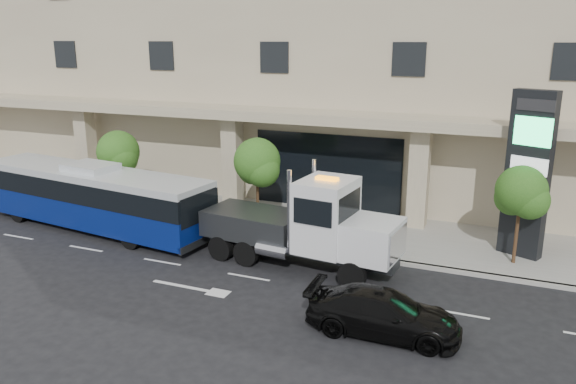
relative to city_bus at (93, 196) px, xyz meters
The scene contains 11 objects.
ground 9.58m from the city_bus, ahead, with size 120.00×120.00×0.00m, color black.
sidewalk 10.42m from the city_bus, 24.00° to the left, with size 120.00×6.00×0.15m, color gray.
curb 9.61m from the city_bus, ahead, with size 120.00×0.30×0.15m, color gray.
convention_center 19.26m from the city_bus, 57.23° to the left, with size 60.00×17.60×20.00m.
tree_left 3.19m from the city_bus, 101.59° to the left, with size 2.27×2.20×4.22m.
tree_mid 8.09m from the city_bus, 20.50° to the left, with size 2.28×2.20×4.38m.
tree_right 19.18m from the city_bus, ahead, with size 2.10×2.00×4.04m.
city_bus is the anchor object (origin of this frame).
tow_truck 11.18m from the city_bus, ahead, with size 9.38×3.13×4.25m.
black_sedan 15.91m from the city_bus, 16.69° to the right, with size 1.96×4.82×1.40m, color black.
signage_pylon 19.57m from the city_bus, 11.35° to the left, with size 1.81×1.25×6.89m.
Camera 1 is at (9.09, -19.57, 9.01)m, focal length 35.00 mm.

